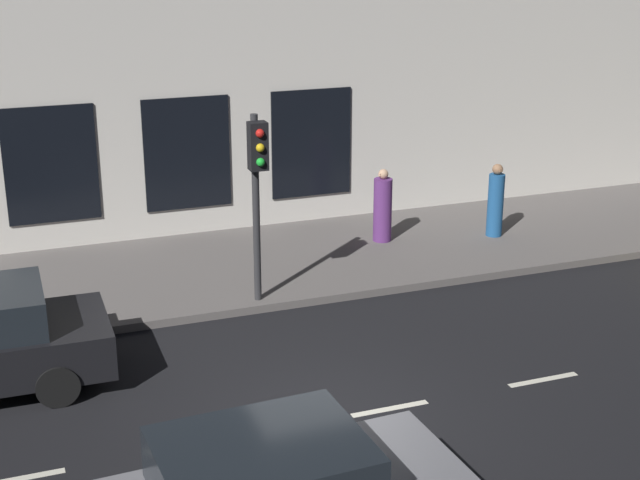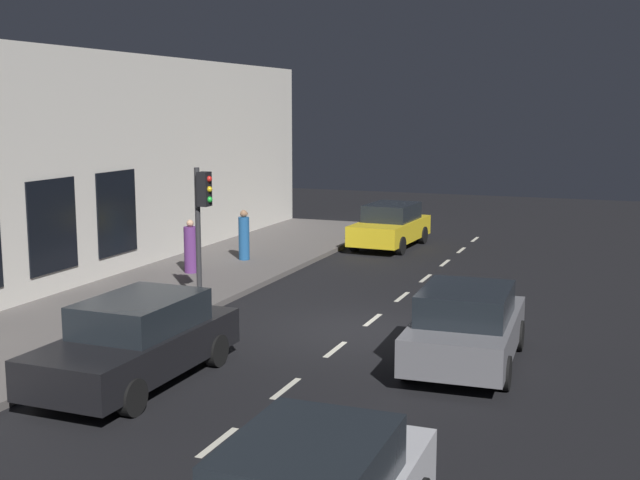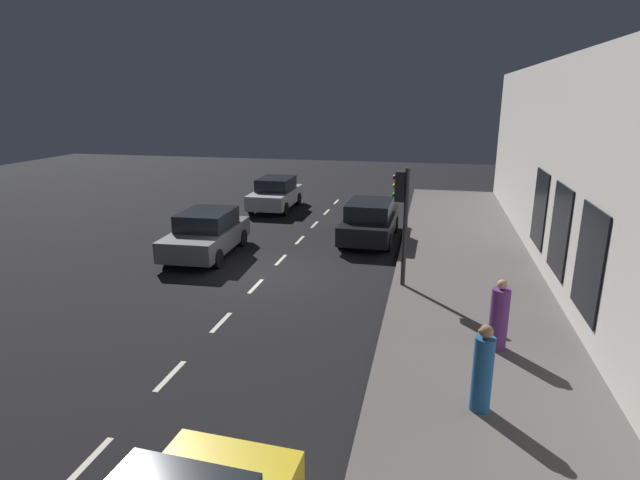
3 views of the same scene
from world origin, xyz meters
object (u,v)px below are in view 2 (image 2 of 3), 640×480
object	(u,v)px
pedestrian_0	(244,237)
traffic_light	(202,210)
parked_car_1	(466,326)
parked_car_2	(390,226)
pedestrian_1	(191,249)
parked_car_0	(137,341)

from	to	relation	value
pedestrian_0	traffic_light	bearing A→B (deg)	9.56
parked_car_1	pedestrian_0	xyz separation A→B (m)	(8.79, -7.89, 0.11)
pedestrian_0	parked_car_1	bearing A→B (deg)	40.43
parked_car_2	pedestrian_1	world-z (taller)	pedestrian_1
parked_car_1	pedestrian_1	world-z (taller)	pedestrian_1
parked_car_0	parked_car_1	size ratio (longest dim) A/B	1.08
parked_car_1	parked_car_2	distance (m)	13.81
traffic_light	parked_car_0	world-z (taller)	traffic_light
pedestrian_1	parked_car_1	bearing A→B (deg)	129.66
traffic_light	parked_car_0	bearing A→B (deg)	106.20
traffic_light	pedestrian_1	size ratio (longest dim) A/B	2.15
pedestrian_1	parked_car_0	bearing A→B (deg)	94.06
parked_car_1	traffic_light	bearing A→B (deg)	161.78
parked_car_2	pedestrian_1	distance (m)	8.35
parked_car_0	parked_car_1	bearing A→B (deg)	-148.68
parked_car_1	parked_car_0	bearing A→B (deg)	-152.03
parked_car_1	pedestrian_0	size ratio (longest dim) A/B	2.64
traffic_light	parked_car_1	xyz separation A→B (m)	(-6.95, 1.95, -1.76)
parked_car_2	pedestrian_0	size ratio (longest dim) A/B	2.64
parked_car_0	pedestrian_1	world-z (taller)	pedestrian_1
traffic_light	parked_car_1	distance (m)	7.43
pedestrian_1	parked_car_2	bearing A→B (deg)	-138.99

